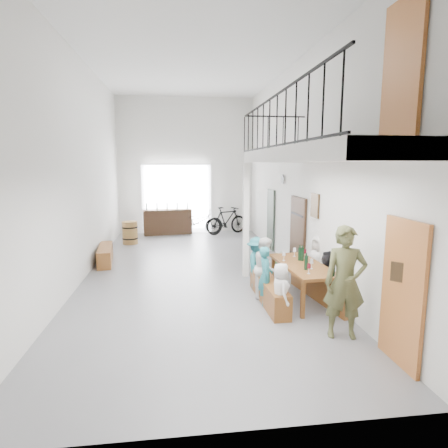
{
  "coord_description": "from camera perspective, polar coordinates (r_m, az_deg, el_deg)",
  "views": [
    {
      "loc": [
        -0.42,
        -9.56,
        2.84
      ],
      "look_at": [
        0.74,
        -0.5,
        1.37
      ],
      "focal_mm": 30.0,
      "sensor_mm": 36.0,
      "label": 1
    }
  ],
  "objects": [
    {
      "name": "bicycle_near",
      "position": [
        15.37,
        -4.05,
        0.36
      ],
      "size": [
        1.96,
        0.86,
        1.0
      ],
      "primitive_type": "imported",
      "rotation": [
        0.0,
        0.0,
        1.47
      ],
      "color": "black",
      "rests_on": "ground"
    },
    {
      "name": "bench_wall",
      "position": [
        8.28,
        14.5,
        -9.36
      ],
      "size": [
        0.61,
        2.26,
        0.51
      ],
      "primitive_type": "cube",
      "rotation": [
        0.0,
        0.0,
        0.14
      ],
      "color": "brown",
      "rests_on": "ground"
    },
    {
      "name": "room_walls",
      "position": [
        9.6,
        -4.89,
        13.37
      ],
      "size": [
        12.0,
        12.0,
        12.0
      ],
      "color": "white",
      "rests_on": "ground"
    },
    {
      "name": "tableware",
      "position": [
        8.02,
        11.76,
        -4.88
      ],
      "size": [
        0.59,
        1.4,
        0.35
      ],
      "color": "black",
      "rests_on": "tasting_table"
    },
    {
      "name": "guest_left_d",
      "position": [
        8.62,
        4.96,
        -5.96
      ],
      "size": [
        0.64,
        0.87,
        1.2
      ],
      "primitive_type": "imported",
      "rotation": [
        0.0,
        0.0,
        1.3
      ],
      "color": "#24727B",
      "rests_on": "ground"
    },
    {
      "name": "potted_plant",
      "position": [
        10.79,
        8.41,
        -5.1
      ],
      "size": [
        0.43,
        0.39,
        0.41
      ],
      "primitive_type": "imported",
      "rotation": [
        0.0,
        0.0,
        0.21
      ],
      "color": "#184313",
      "rests_on": "ground"
    },
    {
      "name": "guest_left_c",
      "position": [
        8.11,
        6.32,
        -6.58
      ],
      "size": [
        0.71,
        0.78,
        1.3
      ],
      "primitive_type": "imported",
      "rotation": [
        0.0,
        0.0,
        1.15
      ],
      "color": "silver",
      "rests_on": "ground"
    },
    {
      "name": "tasting_table",
      "position": [
        7.98,
        11.88,
        -6.58
      ],
      "size": [
        0.95,
        2.05,
        0.79
      ],
      "rotation": [
        0.0,
        0.0,
        0.07
      ],
      "color": "brown",
      "rests_on": "ground"
    },
    {
      "name": "guest_right_a",
      "position": [
        7.73,
        17.72,
        -8.16
      ],
      "size": [
        0.36,
        0.73,
        1.2
      ],
      "primitive_type": "imported",
      "rotation": [
        0.0,
        0.0,
        -1.67
      ],
      "color": "maroon",
      "rests_on": "ground"
    },
    {
      "name": "guest_left_b",
      "position": [
        7.7,
        6.34,
        -7.84
      ],
      "size": [
        0.35,
        0.48,
        1.2
      ],
      "primitive_type": "imported",
      "rotation": [
        0.0,
        0.0,
        1.42
      ],
      "color": "#24727B",
      "rests_on": "ground"
    },
    {
      "name": "side_bench",
      "position": [
        11.41,
        -17.64,
        -4.48
      ],
      "size": [
        0.59,
        1.74,
        0.48
      ],
      "primitive_type": "cube",
      "rotation": [
        0.0,
        0.0,
        0.13
      ],
      "color": "brown",
      "rests_on": "ground"
    },
    {
      "name": "oak_barrel",
      "position": [
        13.82,
        -14.13,
        -1.29
      ],
      "size": [
        0.55,
        0.55,
        0.81
      ],
      "color": "olive",
      "rests_on": "ground"
    },
    {
      "name": "guest_right_b",
      "position": [
        8.26,
        15.51,
        -7.5
      ],
      "size": [
        0.42,
        1.0,
        1.05
      ],
      "primitive_type": "imported",
      "rotation": [
        0.0,
        0.0,
        -1.69
      ],
      "color": "black",
      "rests_on": "ground"
    },
    {
      "name": "serving_counter",
      "position": [
        15.4,
        -8.59,
        0.33
      ],
      "size": [
        1.98,
        0.81,
        1.02
      ],
      "primitive_type": "cube",
      "rotation": [
        0.0,
        0.0,
        0.15
      ],
      "color": "#321C10",
      "rests_on": "ground"
    },
    {
      "name": "counter_bottles",
      "position": [
        15.33,
        -8.66,
        2.74
      ],
      "size": [
        1.68,
        0.23,
        0.28
      ],
      "color": "black",
      "rests_on": "serving_counter"
    },
    {
      "name": "bicycle_far",
      "position": [
        15.24,
        0.41,
        0.55
      ],
      "size": [
        1.93,
        1.25,
        1.13
      ],
      "primitive_type": "imported",
      "rotation": [
        0.0,
        0.0,
        1.99
      ],
      "color": "black",
      "rests_on": "ground"
    },
    {
      "name": "guest_left_a",
      "position": [
        7.06,
        8.6,
        -10.1
      ],
      "size": [
        0.35,
        0.53,
        1.06
      ],
      "primitive_type": "imported",
      "rotation": [
        0.0,
        0.0,
        1.61
      ],
      "color": "silver",
      "rests_on": "ground"
    },
    {
      "name": "right_wall_decor",
      "position": [
        8.38,
        14.66,
        1.3
      ],
      "size": [
        0.07,
        8.28,
        5.07
      ],
      "color": "#AF632D",
      "rests_on": "ground"
    },
    {
      "name": "gateway_portal",
      "position": [
        15.57,
        -7.2,
        3.77
      ],
      "size": [
        2.8,
        0.08,
        2.8
      ],
      "primitive_type": "cube",
      "color": "white",
      "rests_on": "ground"
    },
    {
      "name": "balcony",
      "position": [
        6.87,
        13.36,
        9.9
      ],
      "size": [
        1.52,
        5.62,
        4.0
      ],
      "color": "white",
      "rests_on": "ground"
    },
    {
      "name": "floor",
      "position": [
        9.99,
        -4.61,
        -7.42
      ],
      "size": [
        12.0,
        12.0,
        0.0
      ],
      "primitive_type": "plane",
      "color": "slate",
      "rests_on": "ground"
    },
    {
      "name": "bench_inner",
      "position": [
        7.92,
        6.82,
        -10.09
      ],
      "size": [
        0.36,
        2.12,
        0.49
      ],
      "primitive_type": "cube",
      "rotation": [
        0.0,
        0.0,
        0.01
      ],
      "color": "brown",
      "rests_on": "ground"
    },
    {
      "name": "guest_right_c",
      "position": [
        8.9,
        14.16,
        -5.65
      ],
      "size": [
        0.55,
        0.69,
        1.23
      ],
      "primitive_type": "imported",
      "rotation": [
        0.0,
        0.0,
        -1.26
      ],
      "color": "silver",
      "rests_on": "ground"
    },
    {
      "name": "host_standing",
      "position": [
        6.47,
        17.96,
        -8.45
      ],
      "size": [
        0.76,
        0.58,
        1.87
      ],
      "primitive_type": "imported",
      "rotation": [
        0.0,
        0.0,
        -0.21
      ],
      "color": "#4E512D",
      "rests_on": "ground"
    }
  ]
}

